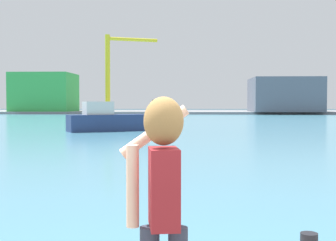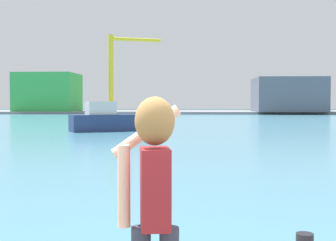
# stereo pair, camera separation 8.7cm
# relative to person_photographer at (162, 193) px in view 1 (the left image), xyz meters

# --- Properties ---
(ground_plane) EXTENTS (220.00, 220.00, 0.00)m
(ground_plane) POSITION_rel_person_photographer_xyz_m (-0.03, 49.94, -1.57)
(ground_plane) COLOR #334751
(harbor_water) EXTENTS (140.00, 100.00, 0.02)m
(harbor_water) POSITION_rel_person_photographer_xyz_m (-0.03, 51.94, -1.56)
(harbor_water) COLOR teal
(harbor_water) RESTS_ON ground_plane
(far_shore_dock) EXTENTS (140.00, 20.00, 0.48)m
(far_shore_dock) POSITION_rel_person_photographer_xyz_m (-0.03, 91.94, -1.33)
(far_shore_dock) COLOR gray
(far_shore_dock) RESTS_ON ground_plane
(person_photographer) EXTENTS (0.53, 0.55, 1.74)m
(person_photographer) POSITION_rel_person_photographer_xyz_m (0.00, 0.00, 0.00)
(person_photographer) COLOR #2D3342
(person_photographer) RESTS_ON quay_promenade
(boat_moored) EXTENTS (6.25, 4.43, 2.27)m
(boat_moored) POSITION_rel_person_photographer_xyz_m (-6.15, 31.61, -0.72)
(boat_moored) COLOR navy
(boat_moored) RESTS_ON harbor_water
(warehouse_left) EXTENTS (11.64, 10.72, 7.67)m
(warehouse_left) POSITION_rel_person_photographer_xyz_m (-29.11, 88.65, 2.75)
(warehouse_left) COLOR green
(warehouse_left) RESTS_ON far_shore_dock
(warehouse_right) EXTENTS (12.79, 11.87, 6.50)m
(warehouse_right) POSITION_rel_person_photographer_xyz_m (18.72, 86.28, 2.16)
(warehouse_right) COLOR slate
(warehouse_right) RESTS_ON far_shore_dock
(port_crane) EXTENTS (10.44, 4.47, 15.56)m
(port_crane) POSITION_rel_person_photographer_xyz_m (-15.10, 89.85, 8.42)
(port_crane) COLOR yellow
(port_crane) RESTS_ON far_shore_dock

